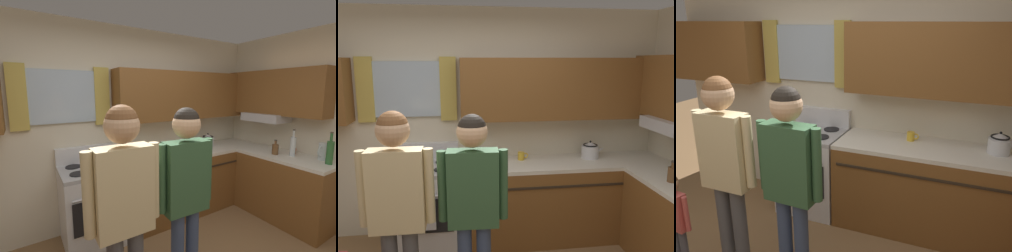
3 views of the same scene
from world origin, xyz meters
The scene contains 8 objects.
back_wall_unit centered at (0.07, 1.82, 1.46)m, with size 4.60×0.42×2.60m.
kitchen_counter_run centered at (1.42, 1.23, 0.45)m, with size 2.35×1.82×0.90m.
stove_oven centered at (-0.40, 1.54, 0.47)m, with size 0.67×0.67×1.10m.
mug_mustard_yellow centered at (0.65, 1.66, 0.95)m, with size 0.12×0.08×0.09m.
stovetop_kettle centered at (1.45, 1.63, 1.00)m, with size 0.27×0.20×0.21m.
adult_holding_child centered at (-0.49, 0.29, 1.06)m, with size 0.52×0.23×1.69m.
adult_in_plaid centered at (0.04, 0.33, 1.04)m, with size 0.51×0.22×1.65m.
small_child centered at (-0.91, 0.13, 0.58)m, with size 0.31×0.12×0.92m.
Camera 3 is at (1.21, -1.53, 2.06)m, focal length 35.78 mm.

